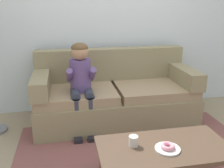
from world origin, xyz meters
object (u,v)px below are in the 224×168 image
Objects in this scene: coffee_table at (164,150)px; toy_controller at (162,148)px; couch at (115,96)px; donut at (168,146)px; person_child at (81,79)px; mug at (133,141)px.

toy_controller is (0.21, 0.52, -0.33)m from coffee_table.
coffee_table is at bearing -83.95° from couch.
donut is at bearing -88.46° from toy_controller.
person_child reaches higher than toy_controller.
toy_controller is (0.46, 0.46, -0.41)m from mug.
couch reaches higher than donut.
coffee_table is 1.36m from person_child.
couch reaches higher than mug.
donut is at bearing -23.23° from mug.
coffee_table is at bearing 98.40° from donut.
couch is 1.85× the size of coffee_table.
person_child is at bearing 117.22° from coffee_table.
coffee_table is 0.09m from donut.
coffee_table is at bearing -91.01° from toy_controller.
donut is 0.28m from mug.
mug reaches higher than coffee_table.
toy_controller is at bearing 70.83° from donut.
donut is (0.01, -0.05, 0.07)m from coffee_table.
donut is at bearing -83.86° from couch.
donut is at bearing -81.60° from coffee_table.
mug is (-0.11, -1.32, 0.10)m from couch.
couch is 17.34× the size of donut.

